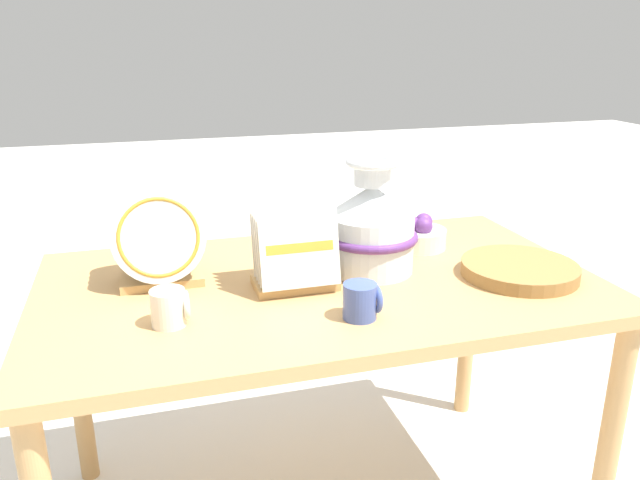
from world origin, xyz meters
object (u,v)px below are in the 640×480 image
dish_rack_round_plates (159,243)px  mug_cobalt_glaze (362,301)px  dish_rack_square_plates (294,253)px  wicker_charger_stack (519,269)px  ceramic_vase (371,225)px  fruit_bowl (418,235)px  mug_cream_glaze (170,307)px

dish_rack_round_plates → mug_cobalt_glaze: bearing=-38.3°
dish_rack_square_plates → wicker_charger_stack: size_ratio=0.72×
ceramic_vase → fruit_bowl: ceramic_vase is taller
dish_rack_square_plates → mug_cobalt_glaze: 0.25m
wicker_charger_stack → fruit_bowl: fruit_bowl is taller
mug_cobalt_glaze → wicker_charger_stack: bearing=14.1°
ceramic_vase → fruit_bowl: (0.21, 0.14, -0.09)m
mug_cream_glaze → mug_cobalt_glaze: bearing=-11.6°
ceramic_vase → dish_rack_round_plates: (-0.55, 0.06, -0.02)m
mug_cobalt_glaze → mug_cream_glaze: size_ratio=1.00×
ceramic_vase → mug_cobalt_glaze: (-0.12, -0.28, -0.09)m
fruit_bowl → dish_rack_square_plates: bearing=-155.9°
wicker_charger_stack → fruit_bowl: (-0.16, 0.29, 0.02)m
ceramic_vase → wicker_charger_stack: bearing=-22.7°
dish_rack_square_plates → mug_cream_glaze: dish_rack_square_plates is taller
ceramic_vase → dish_rack_round_plates: size_ratio=1.22×
ceramic_vase → dish_rack_square_plates: size_ratio=1.41×
mug_cobalt_glaze → fruit_bowl: fruit_bowl is taller
mug_cream_glaze → fruit_bowl: fruit_bowl is taller
ceramic_vase → mug_cobalt_glaze: bearing=-114.3°
ceramic_vase → mug_cream_glaze: ceramic_vase is taller
fruit_bowl → dish_rack_round_plates: bearing=-174.2°
fruit_bowl → mug_cream_glaze: bearing=-156.4°
dish_rack_round_plates → wicker_charger_stack: size_ratio=0.83×
dish_rack_square_plates → fruit_bowl: 0.47m
dish_rack_square_plates → ceramic_vase: bearing=14.0°
ceramic_vase → dish_rack_square_plates: (-0.22, -0.06, -0.04)m
dish_rack_round_plates → ceramic_vase: bearing=-6.2°
dish_rack_round_plates → fruit_bowl: (0.75, 0.08, -0.07)m
ceramic_vase → dish_rack_round_plates: bearing=173.8°
dish_rack_square_plates → fruit_bowl: size_ratio=1.31×
mug_cobalt_glaze → fruit_bowl: 0.53m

